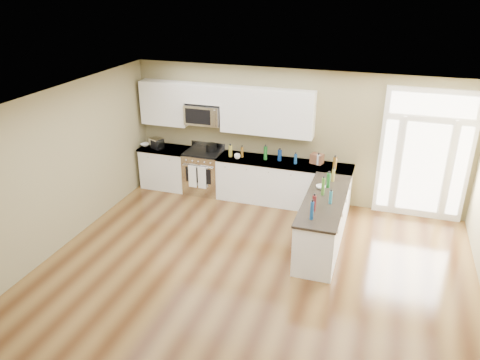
# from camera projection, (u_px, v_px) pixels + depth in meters

# --- Properties ---
(ground) EXTENTS (8.00, 8.00, 0.00)m
(ground) POSITION_uv_depth(u_px,v_px,m) (233.00, 311.00, 6.80)
(ground) COLOR #452913
(room_shell) EXTENTS (8.00, 8.00, 8.00)m
(room_shell) POSITION_uv_depth(u_px,v_px,m) (233.00, 207.00, 6.11)
(room_shell) COLOR #877D55
(room_shell) RESTS_ON ground
(back_cabinet_left) EXTENTS (1.10, 0.66, 0.94)m
(back_cabinet_left) POSITION_uv_depth(u_px,v_px,m) (167.00, 168.00, 10.65)
(back_cabinet_left) COLOR white
(back_cabinet_left) RESTS_ON ground
(back_cabinet_right) EXTENTS (2.85, 0.66, 0.94)m
(back_cabinet_right) POSITION_uv_depth(u_px,v_px,m) (283.00, 184.00, 9.88)
(back_cabinet_right) COLOR white
(back_cabinet_right) RESTS_ON ground
(peninsula_cabinet) EXTENTS (0.69, 2.32, 0.94)m
(peninsula_cabinet) POSITION_uv_depth(u_px,v_px,m) (323.00, 223.00, 8.31)
(peninsula_cabinet) COLOR white
(peninsula_cabinet) RESTS_ON ground
(upper_cabinet_left) EXTENTS (1.04, 0.33, 0.95)m
(upper_cabinet_left) POSITION_uv_depth(u_px,v_px,m) (165.00, 103.00, 10.18)
(upper_cabinet_left) COLOR white
(upper_cabinet_left) RESTS_ON room_shell
(upper_cabinet_right) EXTENTS (1.94, 0.33, 0.95)m
(upper_cabinet_right) POSITION_uv_depth(u_px,v_px,m) (267.00, 112.00, 9.52)
(upper_cabinet_right) COLOR white
(upper_cabinet_right) RESTS_ON room_shell
(upper_cabinet_short) EXTENTS (0.82, 0.33, 0.40)m
(upper_cabinet_short) POSITION_uv_depth(u_px,v_px,m) (204.00, 94.00, 9.81)
(upper_cabinet_short) COLOR white
(upper_cabinet_short) RESTS_ON room_shell
(microwave) EXTENTS (0.78, 0.41, 0.42)m
(microwave) POSITION_uv_depth(u_px,v_px,m) (204.00, 114.00, 9.95)
(microwave) COLOR silver
(microwave) RESTS_ON room_shell
(entry_door) EXTENTS (1.70, 0.10, 2.60)m
(entry_door) POSITION_uv_depth(u_px,v_px,m) (425.00, 155.00, 8.99)
(entry_door) COLOR white
(entry_door) RESTS_ON ground
(kitchen_range) EXTENTS (0.80, 0.70, 1.08)m
(kitchen_range) POSITION_uv_depth(u_px,v_px,m) (204.00, 172.00, 10.37)
(kitchen_range) COLOR silver
(kitchen_range) RESTS_ON ground
(stockpot) EXTENTS (0.28, 0.28, 0.18)m
(stockpot) POSITION_uv_depth(u_px,v_px,m) (211.00, 147.00, 10.20)
(stockpot) COLOR black
(stockpot) RESTS_ON kitchen_range
(toaster_oven) EXTENTS (0.35, 0.32, 0.24)m
(toaster_oven) POSITION_uv_depth(u_px,v_px,m) (157.00, 143.00, 10.36)
(toaster_oven) COLOR silver
(toaster_oven) RESTS_ON back_cabinet_left
(cardboard_box) EXTENTS (0.29, 0.24, 0.20)m
(cardboard_box) POSITION_uv_depth(u_px,v_px,m) (317.00, 159.00, 9.55)
(cardboard_box) COLOR brown
(cardboard_box) RESTS_ON back_cabinet_right
(bowl_left) EXTENTS (0.27, 0.27, 0.05)m
(bowl_left) POSITION_uv_depth(u_px,v_px,m) (145.00, 145.00, 10.55)
(bowl_left) COLOR white
(bowl_left) RESTS_ON back_cabinet_left
(bowl_peninsula) EXTENTS (0.18, 0.18, 0.05)m
(bowl_peninsula) POSITION_uv_depth(u_px,v_px,m) (321.00, 187.00, 8.46)
(bowl_peninsula) COLOR white
(bowl_peninsula) RESTS_ON peninsula_cabinet
(cup_counter) EXTENTS (0.15, 0.15, 0.10)m
(cup_counter) POSITION_uv_depth(u_px,v_px,m) (237.00, 156.00, 9.81)
(cup_counter) COLOR white
(cup_counter) RESTS_ON back_cabinet_right
(counter_bottles) EXTENTS (2.41, 2.40, 0.32)m
(counter_bottles) POSITION_uv_depth(u_px,v_px,m) (296.00, 169.00, 8.97)
(counter_bottles) COLOR #19591E
(counter_bottles) RESTS_ON back_cabinet_right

